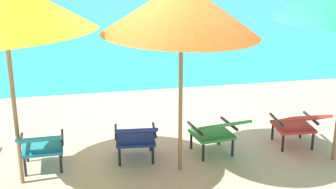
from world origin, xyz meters
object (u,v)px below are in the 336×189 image
lounge_chair_near_left (136,136)px  lounge_chair_near_right (218,130)px  lounge_chair_far_left (41,144)px  beach_umbrella_left (3,6)px  lounge_chair_far_right (299,123)px  beach_umbrella_center (181,8)px

lounge_chair_near_left → lounge_chair_near_right: bearing=-1.8°
lounge_chair_far_left → lounge_chair_near_right: 2.30m
lounge_chair_near_right → beach_umbrella_left: beach_umbrella_left is taller
lounge_chair_far_left → lounge_chair_far_right: 3.49m
lounge_chair_far_left → lounge_chair_near_left: 1.20m
lounge_chair_near_left → lounge_chair_near_right: size_ratio=0.97×
lounge_chair_near_right → beach_umbrella_center: (-0.57, -0.25, 1.68)m
beach_umbrella_left → lounge_chair_near_right: bearing=4.6°
beach_umbrella_center → lounge_chair_far_left: bearing=171.8°
lounge_chair_near_right → lounge_chair_far_right: 1.19m
lounge_chair_far_right → lounge_chair_near_right: bearing=-178.9°
lounge_chair_far_left → beach_umbrella_center: beach_umbrella_center is taller
lounge_chair_near_left → beach_umbrella_left: beach_umbrella_left is taller
lounge_chair_near_left → lounge_chair_far_right: bearing=-0.3°
lounge_chair_near_right → beach_umbrella_left: (-2.55, -0.21, 1.76)m
lounge_chair_far_left → beach_umbrella_left: 1.79m
lounge_chair_near_right → beach_umbrella_center: size_ratio=0.39×
lounge_chair_near_left → lounge_chair_near_right: 1.11m
lounge_chair_far_right → beach_umbrella_center: size_ratio=0.37×
lounge_chair_far_left → lounge_chair_near_left: (1.20, 0.03, 0.00)m
lounge_chair_far_left → lounge_chair_near_right: size_ratio=0.94×
beach_umbrella_left → beach_umbrella_center: (1.98, -0.04, -0.07)m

